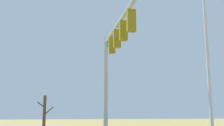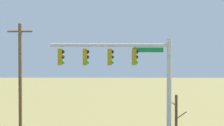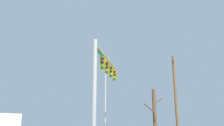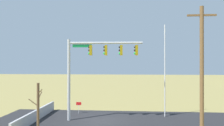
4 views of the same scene
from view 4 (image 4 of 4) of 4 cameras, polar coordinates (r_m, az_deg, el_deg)
The scene contains 9 objects.
ground_plane at distance 19.78m, azimuth -3.49°, elevation -15.88°, with size 160.00×160.00×0.00m, color olive.
road_surface at distance 19.68m, azimuth 8.61°, elevation -15.95°, with size 28.00×8.00×0.01m, color #232326.
sidewalk_corner at distance 20.52m, azimuth -14.85°, elevation -15.28°, with size 6.00×6.00×0.01m, color #B7B5AD.
retaining_fence at distance 20.81m, azimuth -20.52°, elevation -13.64°, with size 0.20×8.67×1.01m, color #A8A8AD.
signal_mast at distance 19.12m, azimuth -5.79°, elevation 0.33°, with size 7.07×0.61×7.66m.
flagpole at distance 21.11m, azimuth 14.66°, elevation -2.08°, with size 0.10×0.10×9.30m, color silver.
utility_pole at distance 14.70m, azimuth 23.97°, elevation -2.50°, with size 1.90×0.26×9.18m.
bare_tree at distance 16.65m, azimuth -20.12°, elevation -11.77°, with size 1.27×1.02×3.89m.
open_sign at distance 22.45m, azimuth -9.36°, elevation -11.60°, with size 0.56×0.04×1.22m.
Camera 4 is at (-2.51, 18.87, 5.36)m, focal length 32.45 mm.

